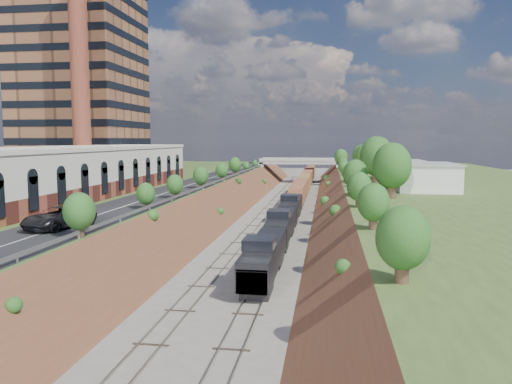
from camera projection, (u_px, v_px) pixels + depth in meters
The scene contains 19 objects.
ground at pixel (193, 344), 31.78m from camera, with size 400.00×400.00×0.00m, color #6B665B.
platform_left at pixel (109, 195), 95.27m from camera, with size 44.00×180.00×5.00m, color #3C5322.
platform_right at pixel (472, 201), 85.88m from camera, with size 44.00×180.00×5.00m, color #3C5322.
embankment_left at pixel (222, 210), 92.40m from camera, with size 7.07×180.00×7.07m, color brown.
embankment_right at pixel (342, 212), 89.27m from camera, with size 7.07×180.00×7.07m, color brown.
rail_left_track at pixel (267, 210), 91.19m from camera, with size 1.58×180.00×0.18m, color gray.
rail_right_track at pixel (295, 211), 90.46m from camera, with size 1.58×180.00×0.18m, color gray.
road at pixel (198, 183), 92.51m from camera, with size 8.00×180.00×0.10m, color black.
guardrail at pixel (219, 180), 91.68m from camera, with size 0.10×171.00×0.70m.
commercial_building at pixel (75, 171), 72.27m from camera, with size 14.30×62.30×7.00m.
highrise_tower at pixel (80, 45), 105.47m from camera, with size 22.00×22.00×53.90m.
smokestack at pixel (80, 72), 89.40m from camera, with size 3.20×3.20×40.00m, color maroon.
overpass at pixel (300, 166), 151.35m from camera, with size 24.50×8.30×7.40m.
white_building_near at pixel (424, 178), 78.89m from camera, with size 9.00×12.00×4.00m, color silver.
white_building_far at pixel (401, 170), 100.63m from camera, with size 8.00×10.00×3.60m, color silver.
tree_right_large at pixel (392, 166), 67.75m from camera, with size 5.25×5.25×7.61m.
tree_left_crest at pixel (134, 196), 52.40m from camera, with size 2.45×2.45×3.55m.
freight_train at pixel (301, 188), 110.05m from camera, with size 2.70×138.83×4.55m.
suv at pixel (59, 217), 44.46m from camera, with size 3.21×6.97×1.94m, color black.
Camera 1 is at (8.37, -29.70, 12.97)m, focal length 35.00 mm.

